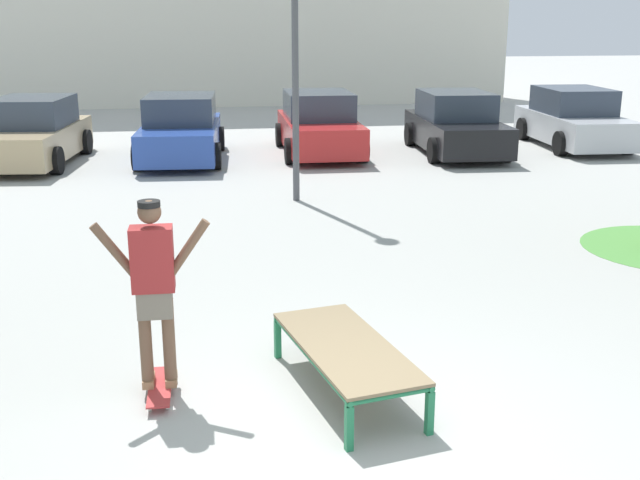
% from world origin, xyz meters
% --- Properties ---
extents(ground_plane, '(120.00, 120.00, 0.00)m').
position_xyz_m(ground_plane, '(0.00, 0.00, 0.00)').
color(ground_plane, '#A8A8A3').
extents(skate_box, '(1.13, 2.01, 0.46)m').
position_xyz_m(skate_box, '(0.14, 0.86, 0.41)').
color(skate_box, '#237A4C').
rests_on(skate_box, ground).
extents(skateboard, '(0.21, 0.80, 0.09)m').
position_xyz_m(skateboard, '(-1.50, 1.05, 0.08)').
color(skateboard, '#B23333').
rests_on(skateboard, ground).
extents(skater, '(1.00, 0.28, 1.69)m').
position_xyz_m(skater, '(-1.50, 1.06, 1.07)').
color(skater, brown).
rests_on(skater, skateboard).
extents(car_tan, '(2.26, 4.36, 1.50)m').
position_xyz_m(car_tan, '(-4.81, 13.18, 0.69)').
color(car_tan, tan).
rests_on(car_tan, ground).
extents(car_blue, '(2.12, 4.30, 1.50)m').
position_xyz_m(car_blue, '(-1.48, 13.18, 0.69)').
color(car_blue, '#28479E').
rests_on(car_blue, ground).
extents(car_red, '(1.99, 4.23, 1.50)m').
position_xyz_m(car_red, '(1.86, 13.53, 0.69)').
color(car_red, red).
rests_on(car_red, ground).
extents(car_black, '(2.09, 4.29, 1.50)m').
position_xyz_m(car_black, '(5.20, 13.08, 0.69)').
color(car_black, black).
rests_on(car_black, ground).
extents(car_silver, '(2.09, 4.29, 1.50)m').
position_xyz_m(car_silver, '(8.53, 13.58, 0.69)').
color(car_silver, '#B7BABF').
rests_on(car_silver, ground).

